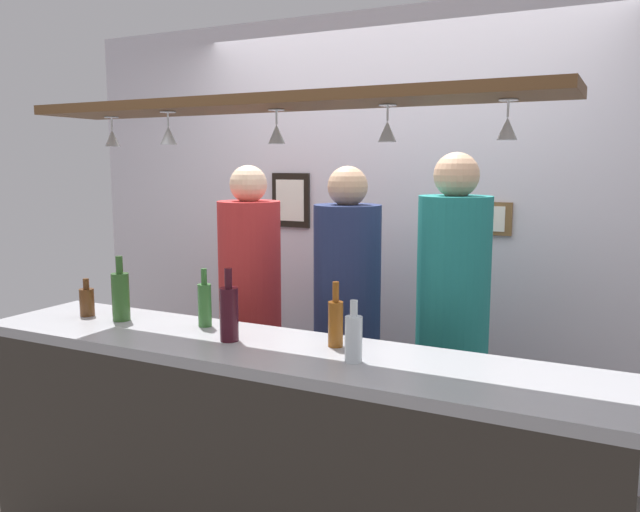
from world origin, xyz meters
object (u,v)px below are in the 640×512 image
object	(u,v)px
bottle_beer_brown_stubby	(87,301)
bottle_beer_green_import	(205,303)
bottle_beer_amber_tall	(336,322)
bottle_wine_dark_red	(229,313)
person_left_red_shirt	(250,290)
bottle_soda_clear	(354,337)
person_middle_navy_shirt	(347,301)
person_right_teal_shirt	(453,303)
picture_frame_caricature	(291,200)
bottle_champagne_green	(121,295)
picture_frame_lower_pair	(484,218)

from	to	relation	value
bottle_beer_brown_stubby	bottle_beer_green_import	bearing A→B (deg)	8.14
bottle_beer_amber_tall	bottle_wine_dark_red	distance (m)	0.44
person_left_red_shirt	bottle_wine_dark_red	bearing A→B (deg)	-62.64
bottle_beer_amber_tall	bottle_soda_clear	xyz separation A→B (m)	(0.14, -0.15, -0.01)
person_middle_navy_shirt	bottle_beer_amber_tall	world-z (taller)	person_middle_navy_shirt
bottle_beer_brown_stubby	person_middle_navy_shirt	bearing A→B (deg)	35.70
bottle_beer_green_import	bottle_beer_amber_tall	world-z (taller)	same
person_right_teal_shirt	bottle_beer_brown_stubby	distance (m)	1.73
bottle_wine_dark_red	person_middle_navy_shirt	bearing A→B (deg)	77.91
bottle_beer_brown_stubby	picture_frame_caricature	distance (m)	1.46
bottle_beer_amber_tall	picture_frame_caricature	distance (m)	1.64
bottle_champagne_green	picture_frame_caricature	world-z (taller)	picture_frame_caricature
bottle_soda_clear	person_middle_navy_shirt	bearing A→B (deg)	115.56
person_middle_navy_shirt	picture_frame_caricature	world-z (taller)	person_middle_navy_shirt
bottle_beer_amber_tall	picture_frame_caricature	world-z (taller)	picture_frame_caricature
bottle_champagne_green	picture_frame_lower_pair	distance (m)	1.94
bottle_champagne_green	picture_frame_caricature	xyz separation A→B (m)	(0.14, 1.35, 0.37)
bottle_soda_clear	person_right_teal_shirt	bearing A→B (deg)	79.97
bottle_beer_amber_tall	bottle_soda_clear	bearing A→B (deg)	-46.67
person_right_teal_shirt	picture_frame_caricature	bearing A→B (deg)	152.85
picture_frame_caricature	bottle_beer_brown_stubby	bearing A→B (deg)	-104.63
bottle_beer_brown_stubby	picture_frame_lower_pair	world-z (taller)	picture_frame_lower_pair
person_left_red_shirt	bottle_champagne_green	distance (m)	0.77
person_right_teal_shirt	bottle_champagne_green	distance (m)	1.54
bottle_beer_amber_tall	bottle_wine_dark_red	bearing A→B (deg)	-164.13
person_middle_navy_shirt	picture_frame_lower_pair	world-z (taller)	person_middle_navy_shirt
person_right_teal_shirt	picture_frame_caricature	xyz separation A→B (m)	(-1.21, 0.62, 0.42)
person_right_teal_shirt	bottle_beer_amber_tall	world-z (taller)	person_right_teal_shirt
person_left_red_shirt	bottle_wine_dark_red	world-z (taller)	person_left_red_shirt
bottle_champagne_green	picture_frame_lower_pair	world-z (taller)	picture_frame_lower_pair
person_right_teal_shirt	bottle_beer_green_import	size ratio (longest dim) A/B	6.82
person_middle_navy_shirt	bottle_beer_green_import	bearing A→B (deg)	-121.88
person_right_teal_shirt	bottle_soda_clear	xyz separation A→B (m)	(-0.15, -0.83, 0.02)
bottle_soda_clear	picture_frame_caricature	distance (m)	1.84
person_middle_navy_shirt	person_right_teal_shirt	xyz separation A→B (m)	(0.54, -0.00, 0.04)
person_left_red_shirt	picture_frame_lower_pair	world-z (taller)	person_left_red_shirt
bottle_champagne_green	bottle_soda_clear	xyz separation A→B (m)	(1.21, -0.10, -0.03)
bottle_beer_green_import	picture_frame_lower_pair	size ratio (longest dim) A/B	0.87
bottle_soda_clear	picture_frame_caricature	world-z (taller)	picture_frame_caricature
person_right_teal_shirt	picture_frame_caricature	size ratio (longest dim) A/B	5.22
bottle_beer_amber_tall	person_middle_navy_shirt	bearing A→B (deg)	110.47
person_middle_navy_shirt	bottle_soda_clear	xyz separation A→B (m)	(0.40, -0.83, 0.06)
bottle_beer_amber_tall	bottle_beer_brown_stubby	size ratio (longest dim) A/B	1.44
bottle_soda_clear	bottle_beer_brown_stubby	distance (m)	1.42
person_left_red_shirt	bottle_soda_clear	world-z (taller)	person_left_red_shirt
person_left_red_shirt	bottle_beer_green_import	size ratio (longest dim) A/B	6.59
person_right_teal_shirt	bottle_beer_brown_stubby	world-z (taller)	person_right_teal_shirt
bottle_soda_clear	bottle_wine_dark_red	size ratio (longest dim) A/B	0.77
bottle_beer_green_import	bottle_beer_amber_tall	size ratio (longest dim) A/B	1.00
bottle_beer_green_import	picture_frame_caricature	xyz separation A→B (m)	(-0.27, 1.27, 0.39)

